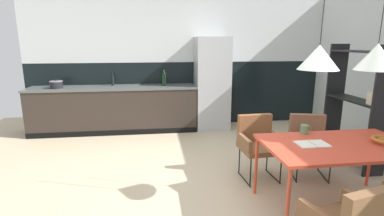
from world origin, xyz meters
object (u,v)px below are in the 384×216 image
bottle_spice_small (164,80)px  dining_table (339,148)px  mug_dark_espresso (305,129)px  armchair_corner_seat (258,139)px  pendant_lamp_over_table_near (319,57)px  armchair_far_side (309,139)px  refrigerator_column (212,83)px  bottle_vinegar_dark (113,80)px  bottle_oil_tall (164,78)px  open_shelf_unit (356,103)px  open_book (312,144)px  cooking_pot (56,85)px  pendant_lamp_over_table_far (377,57)px

bottle_spice_small → dining_table: bearing=-61.4°
mug_dark_espresso → armchair_corner_seat: bearing=127.5°
mug_dark_espresso → pendant_lamp_over_table_near: 0.90m
armchair_far_side → dining_table: bearing=91.7°
armchair_far_side → bottle_spice_small: 2.93m
armchair_far_side → refrigerator_column: bearing=-58.0°
bottle_vinegar_dark → pendant_lamp_over_table_near: (2.36, -3.25, 0.60)m
bottle_spice_small → bottle_oil_tall: bearing=84.1°
armchair_corner_seat → open_shelf_unit: open_shelf_unit is taller
open_book → bottle_oil_tall: 3.52m
dining_table → mug_dark_espresso: (-0.19, 0.37, 0.10)m
armchair_corner_seat → cooking_pot: size_ratio=3.48×
dining_table → pendant_lamp_over_table_near: pendant_lamp_over_table_near is taller
cooking_pot → dining_table: bearing=-39.8°
armchair_far_side → pendant_lamp_over_table_far: 1.37m
armchair_far_side → bottle_oil_tall: size_ratio=2.71×
armchair_far_side → open_book: size_ratio=2.54×
armchair_far_side → bottle_oil_tall: bottle_oil_tall is taller
armchair_far_side → pendant_lamp_over_table_far: pendant_lamp_over_table_far is taller
bottle_oil_tall → armchair_corner_seat: bearing=-65.5°
open_book → pendant_lamp_over_table_near: (-0.02, -0.00, 0.87)m
mug_dark_espresso → pendant_lamp_over_table_far: size_ratio=0.12×
armchair_corner_seat → open_shelf_unit: 1.59m
refrigerator_column → pendant_lamp_over_table_near: bearing=-82.6°
bottle_vinegar_dark → pendant_lamp_over_table_near: size_ratio=0.24×
armchair_corner_seat → armchair_far_side: bearing=174.3°
open_shelf_unit → pendant_lamp_over_table_far: 1.45m
bottle_spice_small → refrigerator_column: bearing=2.8°
dining_table → armchair_corner_seat: (-0.55, 0.84, -0.16)m
refrigerator_column → bottle_spice_small: refrigerator_column is taller
bottle_vinegar_dark → bottle_spice_small: (1.00, -0.21, 0.02)m
armchair_corner_seat → open_shelf_unit: (1.52, 0.26, 0.38)m
cooking_pot → bottle_oil_tall: bearing=5.9°
bottle_spice_small → armchair_corner_seat: bearing=-63.2°
open_book → bottle_oil_tall: size_ratio=1.07×
mug_dark_espresso → bottle_spice_small: (-1.49, 2.69, 0.24)m
refrigerator_column → mug_dark_espresso: refrigerator_column is taller
pendant_lamp_over_table_near → cooking_pot: bearing=138.0°
bottle_vinegar_dark → open_shelf_unit: (3.64, -2.18, -0.11)m
refrigerator_column → armchair_far_side: size_ratio=2.30×
mug_dark_espresso → bottle_oil_tall: (-1.47, 2.89, 0.24)m
armchair_corner_seat → mug_dark_espresso: (0.36, -0.47, 0.26)m
refrigerator_column → pendant_lamp_over_table_far: bearing=-71.9°
pendant_lamp_over_table_near → mug_dark_espresso: bearing=71.1°
armchair_far_side → open_shelf_unit: open_shelf_unit is taller
dining_table → open_shelf_unit: (0.98, 1.10, 0.21)m
dining_table → mug_dark_espresso: size_ratio=11.49×
open_book → pendant_lamp_over_table_far: size_ratio=0.28×
armchair_far_side → cooking_pot: size_ratio=3.42×
open_shelf_unit → pendant_lamp_over_table_near: bearing=-50.0°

